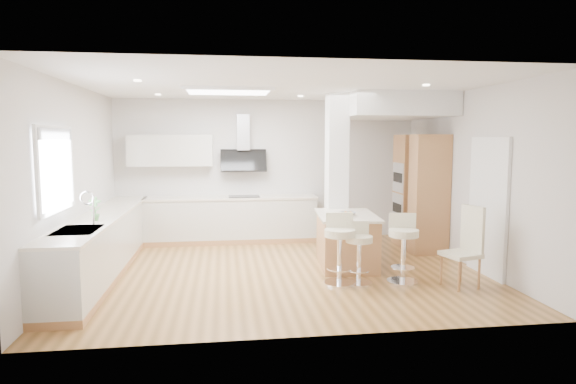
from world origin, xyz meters
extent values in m
plane|color=#A8763E|center=(0.00, 0.00, 0.00)|extent=(6.00, 6.00, 0.00)
cube|color=white|center=(0.00, 0.00, 0.00)|extent=(6.00, 5.00, 0.02)
cube|color=silver|center=(0.00, 2.50, 1.40)|extent=(6.00, 0.04, 2.80)
cube|color=silver|center=(-3.00, 0.00, 1.40)|extent=(0.04, 5.00, 2.80)
cube|color=silver|center=(3.00, 0.00, 1.40)|extent=(0.04, 5.00, 2.80)
cube|color=white|center=(-0.80, 0.60, 2.77)|extent=(1.40, 0.95, 0.05)
cube|color=white|center=(-0.80, 0.60, 2.76)|extent=(1.25, 0.80, 0.03)
cylinder|color=#F2E6CE|center=(-2.00, 1.50, 2.78)|extent=(0.10, 0.10, 0.02)
cylinder|color=#F2E6CE|center=(-2.00, -0.50, 2.78)|extent=(0.10, 0.10, 0.02)
cylinder|color=#F2E6CE|center=(0.50, 1.50, 2.78)|extent=(0.10, 0.10, 0.02)
cylinder|color=#F2E6CE|center=(2.00, 1.00, 2.78)|extent=(0.10, 0.10, 0.02)
cylinder|color=#F2E6CE|center=(2.00, -0.50, 2.78)|extent=(0.10, 0.10, 0.02)
cube|color=white|center=(-2.96, -0.90, 1.65)|extent=(0.03, 1.15, 0.95)
cube|color=white|center=(-2.95, -0.90, 2.15)|extent=(0.04, 1.28, 0.06)
cube|color=white|center=(-2.95, -0.90, 1.15)|extent=(0.04, 1.28, 0.06)
cube|color=white|center=(-2.95, -1.51, 1.65)|extent=(0.04, 0.06, 0.95)
cube|color=white|center=(-2.95, -0.29, 1.65)|extent=(0.04, 0.06, 0.95)
cube|color=#ABAEB3|center=(-2.94, -0.90, 2.08)|extent=(0.03, 1.18, 0.14)
cube|color=#4B423A|center=(2.99, -0.60, 1.00)|extent=(0.02, 0.90, 2.00)
cube|color=white|center=(2.97, -0.60, 1.00)|extent=(0.05, 1.00, 2.10)
cube|color=tan|center=(-2.70, 0.25, 0.05)|extent=(0.60, 4.50, 0.10)
cube|color=beige|center=(-2.70, 0.25, 0.48)|extent=(0.60, 4.50, 0.76)
cube|color=beige|center=(-2.70, 0.25, 0.88)|extent=(0.63, 4.50, 0.04)
cube|color=silver|center=(-2.70, -1.00, 0.89)|extent=(0.50, 0.75, 0.02)
cube|color=silver|center=(-2.70, -1.18, 0.84)|extent=(0.40, 0.34, 0.10)
cube|color=silver|center=(-2.70, -0.82, 0.84)|extent=(0.40, 0.34, 0.10)
cylinder|color=white|center=(-2.58, -0.70, 1.08)|extent=(0.02, 0.02, 0.36)
torus|color=white|center=(-2.65, -0.70, 1.26)|extent=(0.18, 0.02, 0.18)
imported|color=#4F9049|center=(-2.65, -0.35, 1.06)|extent=(0.17, 0.12, 0.33)
cube|color=tan|center=(-0.75, 2.20, 0.05)|extent=(3.30, 0.60, 0.10)
cube|color=beige|center=(-0.75, 2.20, 0.48)|extent=(3.30, 0.60, 0.76)
cube|color=beige|center=(-0.75, 2.20, 0.88)|extent=(3.33, 0.63, 0.04)
cube|color=black|center=(-0.50, 2.20, 0.91)|extent=(0.60, 0.40, 0.01)
cube|color=beige|center=(-1.90, 2.33, 1.80)|extent=(1.60, 0.34, 0.60)
cube|color=silver|center=(-0.50, 2.40, 2.15)|extent=(0.25, 0.18, 0.70)
cube|color=black|center=(-0.50, 2.32, 1.60)|extent=(0.90, 0.26, 0.44)
cube|color=white|center=(1.05, 0.95, 1.40)|extent=(0.35, 0.35, 2.80)
cube|color=white|center=(2.10, 1.40, 2.60)|extent=(1.78, 2.20, 0.40)
cube|color=tan|center=(2.68, 1.50, 1.05)|extent=(0.62, 0.62, 2.10)
cube|color=tan|center=(2.68, 0.80, 1.05)|extent=(0.62, 0.40, 2.10)
cube|color=silver|center=(2.37, 1.50, 1.30)|extent=(0.02, 0.55, 0.55)
cube|color=silver|center=(2.37, 1.50, 0.72)|extent=(0.02, 0.55, 0.55)
cube|color=black|center=(2.36, 1.50, 1.30)|extent=(0.01, 0.45, 0.18)
cube|color=black|center=(2.36, 1.50, 0.72)|extent=(0.01, 0.45, 0.18)
cube|color=tan|center=(1.04, 0.18, 0.40)|extent=(0.95, 1.37, 0.79)
cube|color=beige|center=(1.04, 0.18, 0.81)|extent=(1.03, 1.45, 0.04)
imported|color=gray|center=(1.03, 0.05, 0.86)|extent=(0.26, 0.26, 0.06)
sphere|color=orange|center=(1.06, 0.04, 0.86)|extent=(0.07, 0.07, 0.06)
sphere|color=orange|center=(0.99, 0.07, 0.86)|extent=(0.07, 0.07, 0.06)
sphere|color=olive|center=(1.02, 0.01, 0.86)|extent=(0.07, 0.07, 0.06)
cylinder|color=white|center=(0.69, -0.78, 0.02)|extent=(0.52, 0.52, 0.03)
cylinder|color=white|center=(0.69, -0.78, 0.35)|extent=(0.08, 0.08, 0.66)
cylinder|color=white|center=(0.69, -0.78, 0.22)|extent=(0.40, 0.40, 0.02)
cylinder|color=beige|center=(0.69, -0.78, 0.73)|extent=(0.50, 0.50, 0.10)
cube|color=beige|center=(0.72, -0.62, 0.88)|extent=(0.39, 0.12, 0.22)
cylinder|color=white|center=(0.96, -0.80, 0.01)|extent=(0.40, 0.40, 0.03)
cylinder|color=white|center=(0.96, -0.80, 0.31)|extent=(0.06, 0.06, 0.58)
cylinder|color=white|center=(0.96, -0.80, 0.19)|extent=(0.31, 0.31, 0.01)
cylinder|color=beige|center=(0.96, -0.80, 0.64)|extent=(0.38, 0.38, 0.09)
cube|color=beige|center=(0.97, -0.66, 0.77)|extent=(0.34, 0.05, 0.19)
cylinder|color=white|center=(1.60, -0.83, 0.01)|extent=(0.52, 0.52, 0.03)
cylinder|color=white|center=(1.60, -0.83, 0.35)|extent=(0.08, 0.08, 0.64)
cylinder|color=white|center=(1.60, -0.83, 0.22)|extent=(0.40, 0.40, 0.01)
cylinder|color=beige|center=(1.60, -0.83, 0.71)|extent=(0.50, 0.50, 0.10)
cube|color=beige|center=(1.63, -0.67, 0.86)|extent=(0.38, 0.13, 0.22)
cube|color=beige|center=(2.30, -1.12, 0.45)|extent=(0.53, 0.53, 0.06)
cube|color=beige|center=(2.49, -1.07, 0.77)|extent=(0.15, 0.40, 0.69)
cylinder|color=tan|center=(2.18, -1.33, 0.21)|extent=(0.04, 0.04, 0.42)
cylinder|color=tan|center=(2.09, -1.00, 0.21)|extent=(0.04, 0.04, 0.42)
cylinder|color=tan|center=(2.51, -1.24, 0.21)|extent=(0.04, 0.04, 0.42)
cylinder|color=tan|center=(2.42, -0.91, 0.21)|extent=(0.04, 0.04, 0.42)
camera|label=1|loc=(-0.89, -7.17, 2.02)|focal=30.00mm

